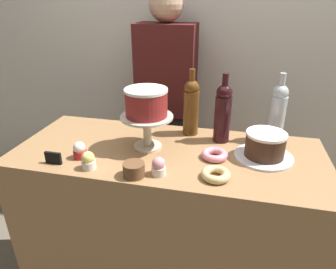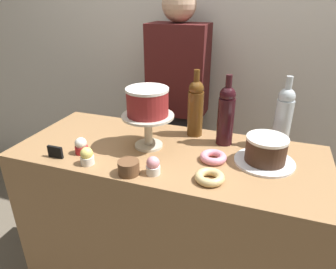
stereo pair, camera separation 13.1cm
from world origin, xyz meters
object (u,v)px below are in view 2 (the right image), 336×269
at_px(wine_bottle_dark_red, 226,114).
at_px(price_sign_chalkboard, 55,152).
at_px(wine_bottle_clear, 283,117).
at_px(cupcake_vanilla, 81,146).
at_px(donut_pink, 213,157).
at_px(cupcake_strawberry, 153,166).
at_px(donut_glazed, 210,177).
at_px(wine_bottle_amber, 195,107).
at_px(white_layer_cake, 147,102).
at_px(chocolate_round_cake, 266,149).
at_px(cupcake_lemon, 87,156).
at_px(barista_figure, 178,113).
at_px(cookie_stack, 129,167).
at_px(cake_stand_pedestal, 148,125).

relative_size(wine_bottle_dark_red, price_sign_chalkboard, 4.65).
bearing_deg(wine_bottle_clear, price_sign_chalkboard, -154.15).
height_order(cupcake_vanilla, donut_pink, cupcake_vanilla).
bearing_deg(cupcake_strawberry, donut_glazed, 6.08).
bearing_deg(wine_bottle_amber, donut_glazed, -67.43).
height_order(white_layer_cake, price_sign_chalkboard, white_layer_cake).
bearing_deg(chocolate_round_cake, cupcake_strawberry, -150.14).
relative_size(white_layer_cake, wine_bottle_clear, 0.57).
distance_m(wine_bottle_amber, donut_glazed, 0.44).
distance_m(white_layer_cake, cupcake_lemon, 0.34).
xyz_separation_m(wine_bottle_amber, barista_figure, (-0.23, 0.44, -0.22)).
distance_m(wine_bottle_dark_red, cupcake_lemon, 0.63).
bearing_deg(cookie_stack, donut_glazed, 10.07).
bearing_deg(cupcake_strawberry, cake_stand_pedestal, 116.97).
bearing_deg(donut_glazed, chocolate_round_cake, 48.29).
relative_size(wine_bottle_amber, cupcake_strawberry, 4.38).
relative_size(wine_bottle_dark_red, cupcake_strawberry, 4.38).
bearing_deg(cupcake_lemon, wine_bottle_clear, 30.56).
xyz_separation_m(chocolate_round_cake, cupcake_strawberry, (-0.40, -0.23, -0.03)).
bearing_deg(cookie_stack, cupcake_vanilla, 162.79).
bearing_deg(cupcake_strawberry, wine_bottle_clear, 42.44).
bearing_deg(donut_pink, cupcake_strawberry, -138.00).
xyz_separation_m(wine_bottle_dark_red, donut_glazed, (0.00, -0.34, -0.13)).
height_order(wine_bottle_clear, cupcake_lemon, wine_bottle_clear).
relative_size(cupcake_lemon, price_sign_chalkboard, 1.06).
xyz_separation_m(donut_glazed, cookie_stack, (-0.31, -0.05, 0.01)).
bearing_deg(price_sign_chalkboard, cake_stand_pedestal, 34.39).
height_order(white_layer_cake, barista_figure, barista_figure).
xyz_separation_m(cupcake_lemon, barista_figure, (0.11, 0.87, -0.11)).
distance_m(wine_bottle_amber, barista_figure, 0.54).
bearing_deg(wine_bottle_dark_red, cookie_stack, -127.75).
xyz_separation_m(white_layer_cake, cupcake_lemon, (-0.18, -0.23, -0.18)).
xyz_separation_m(wine_bottle_dark_red, wine_bottle_amber, (-0.16, 0.05, 0.00)).
xyz_separation_m(chocolate_round_cake, price_sign_chalkboard, (-0.85, -0.25, -0.04)).
xyz_separation_m(cupcake_vanilla, barista_figure, (0.19, 0.79, -0.11)).
height_order(wine_bottle_amber, barista_figure, barista_figure).
height_order(donut_pink, barista_figure, barista_figure).
bearing_deg(cupcake_strawberry, price_sign_chalkboard, -177.67).
relative_size(chocolate_round_cake, wine_bottle_clear, 0.51).
relative_size(white_layer_cake, wine_bottle_amber, 0.57).
relative_size(chocolate_round_cake, wine_bottle_amber, 0.51).
relative_size(donut_pink, cookie_stack, 1.33).
distance_m(cake_stand_pedestal, price_sign_chalkboard, 0.41).
xyz_separation_m(chocolate_round_cake, cookie_stack, (-0.49, -0.26, -0.04)).
bearing_deg(cookie_stack, price_sign_chalkboard, 177.83).
relative_size(cupcake_vanilla, donut_pink, 0.66).
height_order(white_layer_cake, donut_pink, white_layer_cake).
bearing_deg(barista_figure, cake_stand_pedestal, -84.37).
distance_m(white_layer_cake, cupcake_strawberry, 0.30).
relative_size(chocolate_round_cake, cookie_stack, 1.99).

